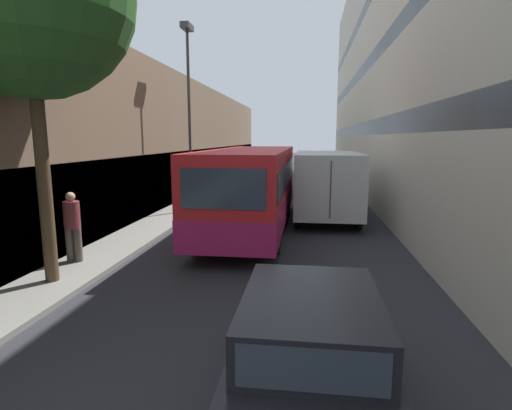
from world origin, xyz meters
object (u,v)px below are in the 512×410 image
car_hatchback (310,360)px  bus (252,187)px  pedestrian (72,224)px  street_lamp (189,86)px  box_truck (326,181)px  panel_van (271,174)px

car_hatchback → bus: bearing=101.9°
bus → pedestrian: 6.10m
bus → street_lamp: bearing=137.7°
box_truck → pedestrian: 9.98m
panel_van → street_lamp: bearing=-111.9°
box_truck → panel_van: (-2.92, 6.91, -0.36)m
car_hatchback → panel_van: 19.44m
panel_van → pedestrian: 14.85m
car_hatchback → box_truck: 12.44m
panel_van → street_lamp: street_lamp is taller
box_truck → car_hatchback: bearing=-93.1°
panel_van → car_hatchback: bearing=-83.4°
box_truck → street_lamp: size_ratio=0.92×
panel_van → box_truck: bearing=-67.1°
street_lamp → pedestrian: bearing=-96.8°
car_hatchback → pedestrian: 7.70m
box_truck → panel_van: box_truck is taller
box_truck → street_lamp: 6.89m
box_truck → pedestrian: bearing=-131.4°
panel_van → street_lamp: (-2.80, -6.97, 4.21)m
bus → pedestrian: bus is taller
bus → street_lamp: 5.58m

